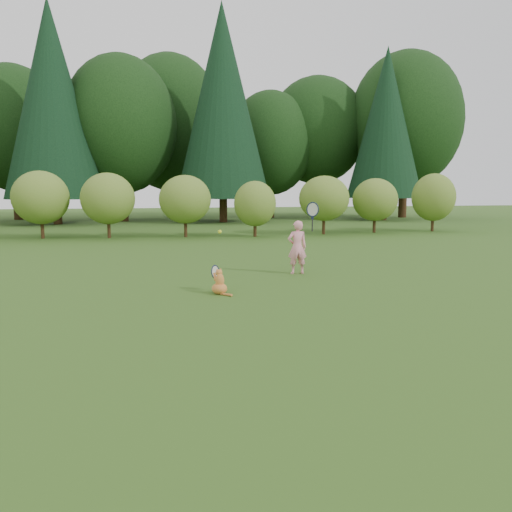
{
  "coord_description": "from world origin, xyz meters",
  "views": [
    {
      "loc": [
        -2.05,
        -8.73,
        1.99
      ],
      "look_at": [
        0.2,
        0.8,
        0.7
      ],
      "focal_mm": 35.0,
      "sensor_mm": 36.0,
      "label": 1
    }
  ],
  "objects": [
    {
      "name": "woodland_backdrop",
      "position": [
        0.0,
        23.0,
        7.5
      ],
      "size": [
        48.0,
        10.0,
        15.0
      ],
      "primitive_type": null,
      "color": "black",
      "rests_on": "ground"
    },
    {
      "name": "cat",
      "position": [
        -0.56,
        0.69,
        0.26
      ],
      "size": [
        0.41,
        0.7,
        0.68
      ],
      "rotation": [
        0.0,
        0.0,
        0.18
      ],
      "color": "orange",
      "rests_on": "ground"
    },
    {
      "name": "ground",
      "position": [
        0.0,
        0.0,
        0.0
      ],
      "size": [
        100.0,
        100.0,
        0.0
      ],
      "primitive_type": "plane",
      "color": "#2F5718",
      "rests_on": "ground"
    },
    {
      "name": "shrub_row",
      "position": [
        0.0,
        13.0,
        1.4
      ],
      "size": [
        28.0,
        3.0,
        2.8
      ],
      "primitive_type": null,
      "color": "olive",
      "rests_on": "ground"
    },
    {
      "name": "tennis_ball",
      "position": [
        -0.57,
        0.48,
        1.22
      ],
      "size": [
        0.07,
        0.07,
        0.07
      ],
      "color": "yellow",
      "rests_on": "ground"
    },
    {
      "name": "child",
      "position": [
        1.65,
        2.58,
        0.67
      ],
      "size": [
        0.7,
        0.43,
        1.92
      ],
      "rotation": [
        0.0,
        0.0,
        3.08
      ],
      "color": "pink",
      "rests_on": "ground"
    }
  ]
}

